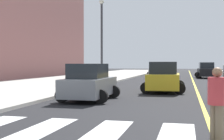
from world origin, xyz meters
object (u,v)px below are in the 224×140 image
(street_lamp, at_px, (102,33))
(car_yellow_sixth, at_px, (164,78))
(pedestrian_crossing, at_px, (217,101))
(car_green_fifth, at_px, (160,69))
(car_blue_third, at_px, (163,69))
(car_black_nearest, at_px, (206,71))
(car_silver_second, at_px, (155,70))
(car_gray_seventh, at_px, (89,83))

(street_lamp, bearing_deg, car_yellow_sixth, -51.86)
(car_yellow_sixth, relative_size, pedestrian_crossing, 2.52)
(car_green_fifth, bearing_deg, car_blue_third, 89.46)
(car_black_nearest, height_order, pedestrian_crossing, car_black_nearest)
(car_black_nearest, height_order, car_silver_second, car_black_nearest)
(car_yellow_sixth, height_order, street_lamp, street_lamp)
(street_lamp, bearing_deg, car_gray_seventh, -77.30)
(pedestrian_crossing, relative_size, street_lamp, 0.23)
(car_silver_second, distance_m, car_blue_third, 12.57)
(car_green_fifth, distance_m, street_lamp, 27.81)
(car_black_nearest, bearing_deg, car_yellow_sixth, 77.59)
(car_blue_third, relative_size, car_yellow_sixth, 0.87)
(car_yellow_sixth, height_order, car_gray_seventh, car_yellow_sixth)
(pedestrian_crossing, bearing_deg, car_green_fifth, -30.68)
(car_silver_second, relative_size, car_blue_third, 1.01)
(car_yellow_sixth, xyz_separation_m, street_lamp, (-6.22, 7.92, 3.72))
(car_green_fifth, relative_size, car_gray_seventh, 1.03)
(car_green_fifth, height_order, street_lamp, street_lamp)
(car_gray_seventh, bearing_deg, street_lamp, 103.09)
(car_silver_second, bearing_deg, car_black_nearest, -47.69)
(street_lamp, bearing_deg, car_blue_third, 84.87)
(pedestrian_crossing, height_order, street_lamp, street_lamp)
(car_silver_second, relative_size, car_yellow_sixth, 0.88)
(car_blue_third, relative_size, car_green_fifth, 0.90)
(car_silver_second, xyz_separation_m, car_yellow_sixth, (3.33, -29.42, 0.12))
(car_gray_seventh, bearing_deg, pedestrian_crossing, -52.44)
(car_silver_second, distance_m, car_yellow_sixth, 29.60)
(car_gray_seventh, bearing_deg, car_black_nearest, 75.19)
(car_green_fifth, xyz_separation_m, street_lamp, (-3.19, -27.37, 3.76))
(car_silver_second, distance_m, pedestrian_crossing, 42.09)
(car_yellow_sixth, distance_m, pedestrian_crossing, 12.50)
(car_silver_second, relative_size, pedestrian_crossing, 2.21)
(car_blue_third, bearing_deg, car_gray_seventh, -89.96)
(car_black_nearest, distance_m, car_blue_third, 22.38)
(car_green_fifth, distance_m, car_gray_seventh, 40.60)
(car_black_nearest, distance_m, street_lamp, 16.70)
(car_gray_seventh, distance_m, pedestrian_crossing, 8.80)
(car_green_fifth, bearing_deg, car_gray_seventh, -91.99)
(car_gray_seventh, xyz_separation_m, pedestrian_crossing, (5.32, -7.01, 0.10))
(car_silver_second, xyz_separation_m, car_gray_seventh, (0.09, -34.73, 0.06))
(car_green_fifth, bearing_deg, street_lamp, -98.34)
(car_blue_third, height_order, car_green_fifth, car_green_fifth)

